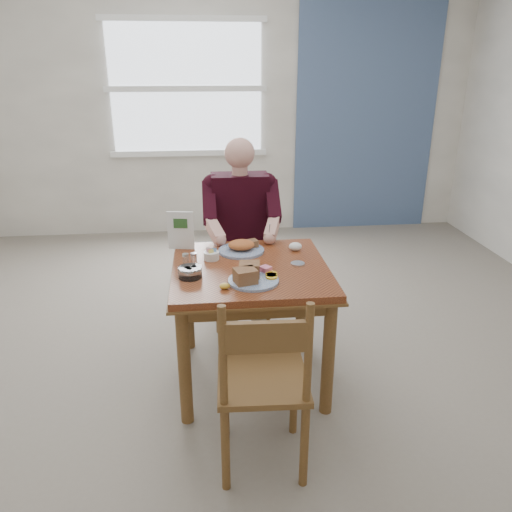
{
  "coord_description": "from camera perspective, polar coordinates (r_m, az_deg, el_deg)",
  "views": [
    {
      "loc": [
        -0.25,
        -2.67,
        1.86
      ],
      "look_at": [
        0.03,
        0.0,
        0.81
      ],
      "focal_mm": 35.0,
      "sensor_mm": 36.0,
      "label": 1
    }
  ],
  "objects": [
    {
      "name": "diner",
      "position": [
        3.55,
        -1.74,
        4.04
      ],
      "size": [
        0.53,
        0.56,
        1.39
      ],
      "color": "gray",
      "rests_on": "chair_far"
    },
    {
      "name": "metal_dish",
      "position": [
        2.94,
        4.78,
        -0.88
      ],
      "size": [
        0.09,
        0.09,
        0.01
      ],
      "primitive_type": "cylinder",
      "rotation": [
        0.0,
        0.0,
        0.05
      ],
      "color": "silver",
      "rests_on": "table"
    },
    {
      "name": "shakers",
      "position": [
        2.91,
        -7.57,
        -0.44
      ],
      "size": [
        0.09,
        0.05,
        0.08
      ],
      "color": "white",
      "rests_on": "table"
    },
    {
      "name": "chair_far",
      "position": [
        3.74,
        -1.79,
        -0.42
      ],
      "size": [
        0.42,
        0.42,
        0.95
      ],
      "color": "brown",
      "rests_on": "ground"
    },
    {
      "name": "lemon_wedge",
      "position": [
        2.62,
        -3.6,
        -3.45
      ],
      "size": [
        0.07,
        0.06,
        0.03
      ],
      "primitive_type": "ellipsoid",
      "rotation": [
        0.0,
        0.0,
        0.39
      ],
      "color": "gold",
      "rests_on": "table"
    },
    {
      "name": "accent_panel",
      "position": [
        5.96,
        12.56,
        16.34
      ],
      "size": [
        1.6,
        0.02,
        2.8
      ],
      "primitive_type": "cube",
      "color": "#485E86",
      "rests_on": "ground"
    },
    {
      "name": "window",
      "position": [
        5.65,
        -7.97,
        18.41
      ],
      "size": [
        1.72,
        0.04,
        1.42
      ],
      "color": "white",
      "rests_on": "wall_back"
    },
    {
      "name": "menu",
      "position": [
        3.17,
        -8.61,
        2.93
      ],
      "size": [
        0.17,
        0.04,
        0.25
      ],
      "color": "white",
      "rests_on": "table"
    },
    {
      "name": "far_plate",
      "position": [
        3.12,
        -1.6,
        1.02
      ],
      "size": [
        0.36,
        0.36,
        0.08
      ],
      "color": "white",
      "rests_on": "table"
    },
    {
      "name": "table",
      "position": [
        2.95,
        -0.65,
        -3.21
      ],
      "size": [
        0.92,
        0.92,
        0.75
      ],
      "color": "brown",
      "rests_on": "ground"
    },
    {
      "name": "wall_back",
      "position": [
        5.7,
        -3.66,
        16.57
      ],
      "size": [
        5.5,
        0.0,
        5.5
      ],
      "primitive_type": "plane",
      "rotation": [
        1.57,
        0.0,
        0.0
      ],
      "color": "silver",
      "rests_on": "ground"
    },
    {
      "name": "napkin",
      "position": [
        3.15,
        4.51,
        1.09
      ],
      "size": [
        0.1,
        0.09,
        0.05
      ],
      "primitive_type": "ellipsoid",
      "rotation": [
        0.0,
        0.0,
        -0.36
      ],
      "color": "white",
      "rests_on": "table"
    },
    {
      "name": "near_plate",
      "position": [
        2.69,
        -0.56,
        -2.27
      ],
      "size": [
        0.31,
        0.31,
        0.09
      ],
      "color": "white",
      "rests_on": "table"
    },
    {
      "name": "chair_near",
      "position": [
        2.37,
        0.82,
        -14.33
      ],
      "size": [
        0.44,
        0.44,
        0.95
      ],
      "color": "brown",
      "rests_on": "ground"
    },
    {
      "name": "creamer",
      "position": [
        2.77,
        -7.54,
        -1.84
      ],
      "size": [
        0.15,
        0.15,
        0.06
      ],
      "color": "white",
      "rests_on": "table"
    },
    {
      "name": "caddy",
      "position": [
        3.01,
        -5.12,
        0.06
      ],
      "size": [
        0.1,
        0.1,
        0.07
      ],
      "color": "white",
      "rests_on": "table"
    },
    {
      "name": "floor",
      "position": [
        3.26,
        -0.6,
        -13.47
      ],
      "size": [
        6.0,
        6.0,
        0.0
      ],
      "primitive_type": "plane",
      "color": "slate",
      "rests_on": "ground"
    }
  ]
}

